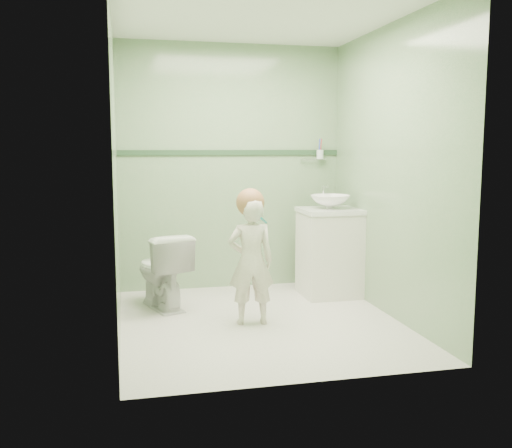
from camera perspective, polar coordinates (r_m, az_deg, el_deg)
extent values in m
plane|color=beige|center=(4.75, 0.41, -9.61)|extent=(2.50, 2.50, 0.00)
cube|color=#78A374|center=(5.76, -2.46, 5.55)|extent=(2.20, 0.04, 2.40)
cube|color=#78A374|center=(3.34, 5.39, 4.06)|extent=(2.20, 0.04, 2.40)
cube|color=#78A374|center=(4.42, -13.64, 4.73)|extent=(0.04, 2.50, 2.40)
cube|color=#78A374|center=(4.91, 13.06, 5.01)|extent=(0.04, 2.50, 2.40)
plane|color=white|center=(4.65, 0.44, 19.97)|extent=(2.50, 2.50, 0.00)
cube|color=#28462C|center=(5.75, -2.44, 7.04)|extent=(2.20, 0.02, 0.05)
cube|color=white|center=(5.54, 7.22, -2.91)|extent=(0.52, 0.50, 0.80)
cube|color=white|center=(5.48, 7.29, 1.31)|extent=(0.54, 0.52, 0.04)
imported|color=white|center=(5.48, 7.31, 2.18)|extent=(0.37, 0.37, 0.13)
cylinder|color=silver|center=(5.66, 6.62, 2.93)|extent=(0.03, 0.03, 0.18)
cylinder|color=silver|center=(5.60, 6.80, 3.71)|extent=(0.02, 0.12, 0.02)
cylinder|color=silver|center=(5.92, 5.69, 6.35)|extent=(0.26, 0.02, 0.02)
cylinder|color=silver|center=(5.92, 6.31, 6.82)|extent=(0.07, 0.07, 0.09)
cylinder|color=#2C34D2|center=(5.91, 6.25, 7.50)|extent=(0.01, 0.01, 0.17)
cylinder|color=#CD313B|center=(5.93, 6.39, 7.50)|extent=(0.01, 0.01, 0.17)
imported|color=white|center=(5.14, -9.24, -4.53)|extent=(0.55, 0.74, 0.67)
imported|color=beige|center=(4.59, -0.49, -3.72)|extent=(0.38, 0.27, 1.01)
sphere|color=#9E6740|center=(4.55, -0.57, 2.13)|extent=(0.22, 0.22, 0.22)
cylinder|color=#117C79|center=(4.42, 0.76, 0.35)|extent=(0.08, 0.13, 0.06)
cube|color=white|center=(4.46, -0.10, 0.92)|extent=(0.03, 0.03, 0.02)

